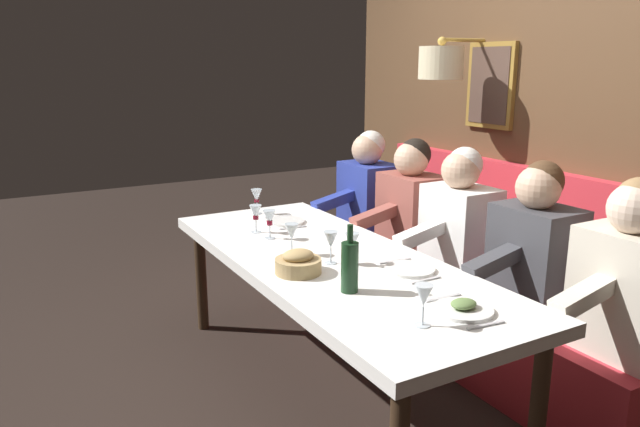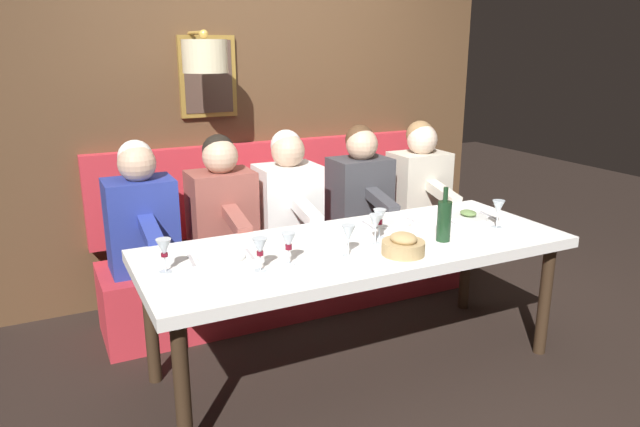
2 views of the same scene
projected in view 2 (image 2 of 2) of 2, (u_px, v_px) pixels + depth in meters
name	position (u px, v px, depth m)	size (l,w,h in m)	color
ground_plane	(356.00, 365.00, 3.37)	(12.00, 12.00, 0.00)	black
dining_table	(358.00, 255.00, 3.19)	(0.90, 2.32, 0.74)	white
banquette_bench	(293.00, 276.00, 4.08)	(0.52, 2.52, 0.45)	red
back_wall_panel	(258.00, 102.00, 4.25)	(0.59, 3.72, 2.90)	brown
diner_nearest	(419.00, 179.00, 4.34)	(0.60, 0.40, 0.79)	beige
diner_near	(360.00, 186.00, 4.13)	(0.60, 0.40, 0.79)	#3D3D42
diner_middle	(288.00, 194.00, 3.89)	(0.60, 0.40, 0.79)	white
diner_far	(222.00, 202.00, 3.70)	(0.60, 0.40, 0.79)	#934C42
diner_farthest	(141.00, 212.00, 3.49)	(0.60, 0.40, 0.79)	#283893
place_setting_0	(221.00, 257.00, 2.94)	(0.24, 0.32, 0.01)	white
place_setting_1	(468.00, 216.00, 3.62)	(0.24, 0.32, 0.05)	white
place_setting_2	(391.00, 223.00, 3.51)	(0.24, 0.31, 0.01)	silver
wine_glass_0	(260.00, 248.00, 2.75)	(0.07, 0.07, 0.16)	silver
wine_glass_1	(498.00, 208.00, 3.41)	(0.07, 0.07, 0.16)	silver
wine_glass_2	(164.00, 249.00, 2.74)	(0.07, 0.07, 0.16)	silver
wine_glass_3	(289.00, 242.00, 2.83)	(0.07, 0.07, 0.16)	silver
wine_glass_4	(376.00, 223.00, 3.13)	(0.07, 0.07, 0.16)	silver
wine_glass_5	(348.00, 234.00, 2.95)	(0.07, 0.07, 0.16)	silver
wine_glass_6	(380.00, 218.00, 3.23)	(0.07, 0.07, 0.16)	silver
wine_bottle	(444.00, 220.00, 3.18)	(0.08, 0.08, 0.30)	#19381E
bread_bowl	(403.00, 245.00, 2.99)	(0.22, 0.22, 0.12)	tan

